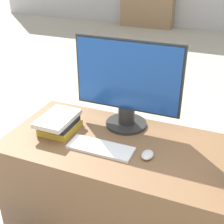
{
  "coord_description": "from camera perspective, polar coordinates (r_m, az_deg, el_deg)",
  "views": [
    {
      "loc": [
        0.56,
        -1.06,
        1.75
      ],
      "look_at": [
        -0.0,
        0.3,
        0.97
      ],
      "focal_mm": 50.0,
      "sensor_mm": 36.0,
      "label": 1
    }
  ],
  "objects": [
    {
      "name": "keyboard",
      "position": [
        1.74,
        -2.09,
        -6.57
      ],
      "size": [
        0.37,
        0.14,
        0.02
      ],
      "color": "white",
      "rests_on": "desk"
    },
    {
      "name": "desk",
      "position": [
        2.04,
        0.48,
        -14.55
      ],
      "size": [
        1.27,
        0.67,
        0.76
      ],
      "color": "brown",
      "rests_on": "ground_plane"
    },
    {
      "name": "monitor",
      "position": [
        1.85,
        2.8,
        4.98
      ],
      "size": [
        0.66,
        0.26,
        0.55
      ],
      "color": "#282828",
      "rests_on": "desk"
    },
    {
      "name": "book_stack",
      "position": [
        1.91,
        -9.72,
        -1.97
      ],
      "size": [
        0.21,
        0.28,
        0.1
      ],
      "color": "gold",
      "rests_on": "desk"
    },
    {
      "name": "mouse",
      "position": [
        1.69,
        6.49,
        -7.78
      ],
      "size": [
        0.06,
        0.09,
        0.03
      ],
      "color": "silver",
      "rests_on": "desk"
    }
  ]
}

